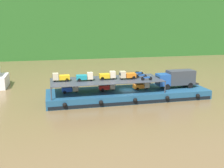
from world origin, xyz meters
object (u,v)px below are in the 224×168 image
at_px(mini_truck_lower_mid, 142,85).
at_px(covered_lorry, 176,78).
at_px(mini_truck_lower_stern, 70,89).
at_px(mini_truck_upper_fore, 108,75).
at_px(motorcycle_upper_port, 147,78).
at_px(mini_truck_lower_aft, 107,87).
at_px(mini_truck_upper_mid, 85,77).
at_px(cargo_barge, 128,94).
at_px(motorcycle_upper_stbd, 138,73).
at_px(mini_truck_upper_bow, 127,75).
at_px(mini_truck_upper_stern, 61,77).
at_px(motorcycle_upper_centre, 141,75).

bearing_deg(mini_truck_lower_mid, covered_lorry, -1.52).
bearing_deg(mini_truck_lower_stern, mini_truck_upper_fore, -2.59).
bearing_deg(motorcycle_upper_port, covered_lorry, 15.39).
height_order(mini_truck_lower_aft, mini_truck_upper_fore, mini_truck_upper_fore).
relative_size(mini_truck_lower_mid, motorcycle_upper_port, 1.46).
distance_m(covered_lorry, mini_truck_upper_mid, 16.26).
bearing_deg(cargo_barge, mini_truck_lower_stern, 177.26).
bearing_deg(motorcycle_upper_stbd, mini_truck_upper_bow, -139.72).
distance_m(cargo_barge, mini_truck_upper_stern, 11.80).
height_order(mini_truck_lower_mid, mini_truck_upper_mid, mini_truck_upper_mid).
bearing_deg(mini_truck_upper_fore, covered_lorry, -2.20).
bearing_deg(mini_truck_lower_mid, mini_truck_upper_stern, 177.28).
height_order(mini_truck_upper_stern, motorcycle_upper_port, mini_truck_upper_stern).
xyz_separation_m(mini_truck_lower_stern, mini_truck_lower_mid, (12.21, -0.59, 0.00)).
xyz_separation_m(covered_lorry, mini_truck_upper_fore, (-12.37, 0.47, 1.00)).
xyz_separation_m(covered_lorry, mini_truck_lower_aft, (-12.38, 0.73, -1.00)).
distance_m(mini_truck_lower_aft, mini_truck_lower_mid, 5.99).
xyz_separation_m(mini_truck_upper_bow, motorcycle_upper_centre, (2.60, 0.31, -0.26)).
height_order(motorcycle_upper_centre, motorcycle_upper_stbd, same).
distance_m(mini_truck_upper_fore, motorcycle_upper_centre, 5.88).
relative_size(mini_truck_lower_mid, mini_truck_upper_mid, 0.99).
relative_size(mini_truck_upper_mid, mini_truck_upper_fore, 1.00).
xyz_separation_m(mini_truck_lower_stern, motorcycle_upper_stbd, (12.32, 1.61, 1.74)).
bearing_deg(mini_truck_lower_stern, motorcycle_upper_port, -11.39).
bearing_deg(motorcycle_upper_port, motorcycle_upper_stbd, 90.41).
relative_size(motorcycle_upper_port, motorcycle_upper_centre, 1.00).
bearing_deg(mini_truck_upper_fore, motorcycle_upper_stbd, 17.33).
relative_size(mini_truck_lower_aft, motorcycle_upper_stbd, 1.44).
bearing_deg(mini_truck_lower_stern, mini_truck_upper_mid, -11.91).
height_order(mini_truck_upper_bow, motorcycle_upper_port, mini_truck_upper_bow).
bearing_deg(mini_truck_upper_fore, mini_truck_lower_mid, -2.93).
relative_size(mini_truck_lower_aft, mini_truck_upper_fore, 0.98).
height_order(motorcycle_upper_port, motorcycle_upper_stbd, same).
bearing_deg(mini_truck_lower_aft, mini_truck_lower_mid, -5.40).
relative_size(mini_truck_lower_stern, mini_truck_upper_mid, 0.99).
xyz_separation_m(covered_lorry, mini_truck_upper_bow, (-9.09, 0.01, 1.00)).
bearing_deg(mini_truck_lower_mid, mini_truck_upper_mid, 179.53).
bearing_deg(mini_truck_lower_stern, cargo_barge, -2.74).
height_order(cargo_barge, mini_truck_upper_stern, mini_truck_upper_stern).
xyz_separation_m(mini_truck_lower_mid, motorcycle_upper_centre, (-0.07, 0.15, 1.74)).
distance_m(mini_truck_upper_stern, mini_truck_upper_mid, 3.91).
relative_size(covered_lorry, motorcycle_upper_stbd, 4.15).
height_order(mini_truck_upper_bow, motorcycle_upper_centre, mini_truck_upper_bow).
bearing_deg(mini_truck_upper_stern, motorcycle_upper_centre, -2.10).
xyz_separation_m(mini_truck_upper_stern, mini_truck_upper_bow, (11.00, -0.81, 0.00)).
bearing_deg(covered_lorry, mini_truck_upper_bow, 179.93).
bearing_deg(mini_truck_upper_bow, motorcycle_upper_stbd, 40.28).
xyz_separation_m(cargo_barge, mini_truck_lower_stern, (-9.81, 0.47, 1.44)).
xyz_separation_m(mini_truck_upper_stern, mini_truck_upper_mid, (3.87, -0.57, 0.00)).
height_order(cargo_barge, mini_truck_upper_fore, mini_truck_upper_fore).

